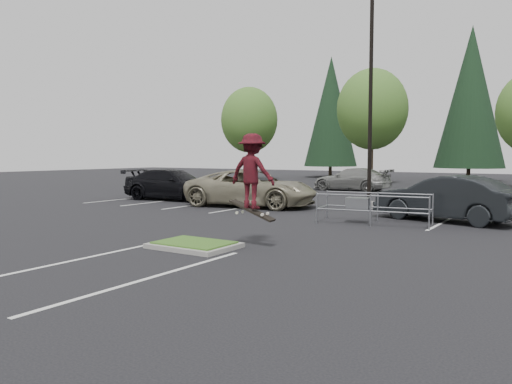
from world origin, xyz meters
The scene contains 15 objects.
ground centered at (0.00, 0.00, 0.00)m, with size 120.00×120.00×0.00m, color black.
grass_median centered at (0.00, 0.00, 0.08)m, with size 2.20×1.60×0.16m.
stall_lines centered at (-1.35, 6.02, 0.00)m, with size 22.62×17.60×0.01m.
light_pole centered at (0.50, 12.00, 4.56)m, with size 0.70×0.60×10.12m.
decid_a centered at (-18.01, 30.03, 5.58)m, with size 5.44×5.44×8.91m.
decid_b centered at (-6.01, 30.53, 6.04)m, with size 5.89×5.89×9.64m.
conif_a centered at (-14.00, 40.00, 7.10)m, with size 5.72×5.72×13.00m.
conif_b centered at (0.00, 40.50, 7.85)m, with size 6.38×6.38×14.50m.
cart_corral centered at (2.06, 6.95, 0.70)m, with size 4.08×1.97×1.11m.
skateboarder centered at (1.20, 1.00, 2.03)m, with size 1.31×0.76×2.34m.
car_l_tan centered at (-4.50, 9.65, 0.88)m, with size 2.91×6.32×1.76m, color gray.
car_l_black centered at (-10.00, 10.29, 0.84)m, with size 2.35×5.77×1.68m, color black.
car_l_grey centered at (-11.50, 11.50, 0.74)m, with size 1.74×4.33×1.48m, color #54565C.
car_r_charc centered at (4.50, 9.17, 0.85)m, with size 1.81×5.18×1.71m, color black.
car_far_silver centered at (-4.34, 22.00, 0.78)m, with size 2.18×5.36×1.56m, color gray.
Camera 1 is at (8.49, -10.21, 2.49)m, focal length 35.00 mm.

